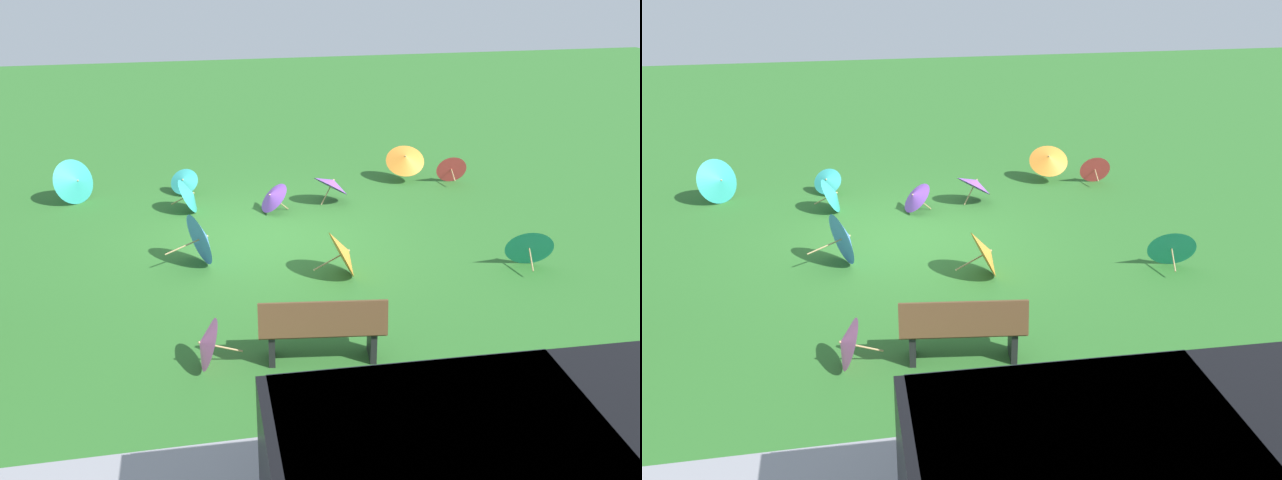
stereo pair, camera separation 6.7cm
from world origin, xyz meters
The scene contains 14 objects.
ground centered at (0.00, 0.00, 0.00)m, with size 40.00×40.00×0.00m, color #2D6B28.
van_dark centered at (-1.15, 7.79, 0.91)m, with size 4.64×2.21×1.53m.
park_bench centered at (-0.13, 4.25, 0.47)m, with size 1.65×0.68×0.90m.
parasol_orange_0 centered at (-3.30, -2.58, 0.52)m, with size 0.97×0.92×0.84m.
parasol_purple_0 centered at (-0.21, -1.24, 0.32)m, with size 0.70×0.79×0.61m.
parasol_teal_1 centered at (1.34, -1.58, 0.35)m, with size 0.65×0.76×0.70m.
parasol_blue_2 centered at (1.20, 0.92, 0.45)m, with size 0.94×0.95×0.90m.
parasol_teal_2 centered at (3.57, -2.52, 0.45)m, with size 0.97×0.95×0.91m.
parasol_teal_3 centered at (-3.97, 2.06, 0.38)m, with size 0.87×0.80×0.76m.
parasol_purple_1 centered at (-1.47, -1.57, 0.41)m, with size 0.95×0.97×0.68m.
parasol_red_0 centered at (-4.27, -2.36, 0.33)m, with size 0.70×0.66×0.66m.
parasol_teal_4 centered at (1.45, -2.60, 0.31)m, with size 0.72×0.66×0.56m.
parasol_pink_0 centered at (1.34, 4.13, 0.34)m, with size 0.65×0.68×0.68m.
parasol_orange_1 centered at (-0.97, 1.83, 0.39)m, with size 0.78×0.83×0.78m.
Camera 1 is at (1.44, 12.21, 5.07)m, focal length 41.48 mm.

